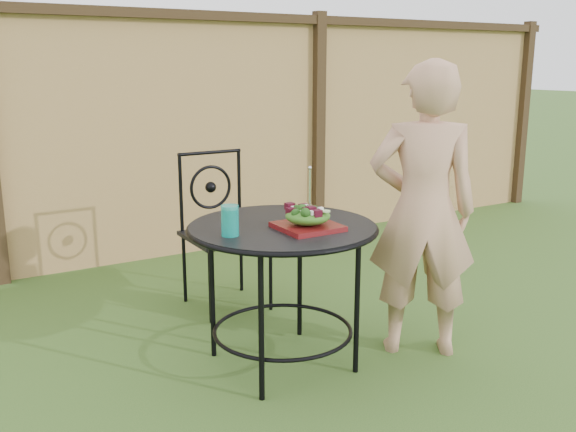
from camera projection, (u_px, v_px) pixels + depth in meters
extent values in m
plane|color=#244716|center=(335.00, 359.00, 3.29)|extent=(60.00, 60.00, 0.00)
cube|color=tan|center=(173.00, 141.00, 4.92)|extent=(8.00, 0.05, 1.80)
cube|color=black|center=(171.00, 14.00, 4.66)|extent=(8.00, 0.07, 0.07)
cube|color=black|center=(318.00, 127.00, 5.51)|extent=(0.09, 0.09, 1.90)
cube|color=black|center=(523.00, 115.00, 6.81)|extent=(0.09, 0.09, 1.90)
cylinder|color=black|center=(282.00, 227.00, 3.08)|extent=(0.90, 0.90, 0.02)
torus|color=black|center=(282.00, 228.00, 3.08)|extent=(0.92, 0.92, 0.02)
torus|color=black|center=(283.00, 330.00, 3.21)|extent=(0.70, 0.70, 0.02)
cylinder|color=black|center=(300.00, 274.00, 3.51)|extent=(0.03, 0.03, 0.71)
cylinder|color=black|center=(212.00, 291.00, 3.25)|extent=(0.03, 0.03, 0.71)
cylinder|color=black|center=(261.00, 327.00, 2.82)|extent=(0.03, 0.03, 0.71)
cylinder|color=black|center=(357.00, 304.00, 3.08)|extent=(0.03, 0.03, 0.71)
cube|color=black|center=(226.00, 236.00, 3.92)|extent=(0.46, 0.46, 0.03)
cylinder|color=black|center=(210.00, 152.00, 3.98)|extent=(0.42, 0.02, 0.02)
torus|color=black|center=(211.00, 187.00, 4.03)|extent=(0.28, 0.02, 0.28)
cylinder|color=black|center=(210.00, 287.00, 3.71)|extent=(0.02, 0.02, 0.44)
cylinder|color=black|center=(271.00, 276.00, 3.91)|extent=(0.02, 0.02, 0.44)
cylinder|color=black|center=(184.00, 269.00, 4.04)|extent=(0.02, 0.02, 0.44)
cylinder|color=black|center=(241.00, 259.00, 4.24)|extent=(0.02, 0.02, 0.44)
cylinder|color=black|center=(181.00, 194.00, 3.94)|extent=(0.02, 0.02, 0.50)
cylinder|color=black|center=(239.00, 187.00, 4.14)|extent=(0.02, 0.02, 0.50)
imported|color=tan|center=(423.00, 211.00, 3.24)|extent=(0.66, 0.61, 1.50)
cube|color=#500C0B|center=(308.00, 227.00, 3.00)|extent=(0.27, 0.27, 0.02)
ellipsoid|color=#235614|center=(308.00, 216.00, 2.99)|extent=(0.21, 0.21, 0.08)
cylinder|color=silver|center=(310.00, 188.00, 2.96)|extent=(0.01, 0.01, 0.18)
cylinder|color=#0C9488|center=(230.00, 221.00, 2.87)|extent=(0.08, 0.08, 0.14)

